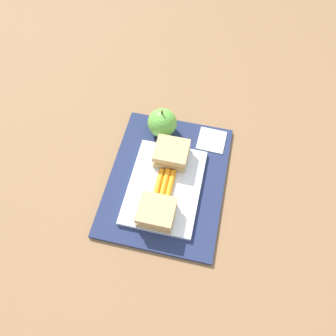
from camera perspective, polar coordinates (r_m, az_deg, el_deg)
ground_plane at (r=0.78m, az=-0.20°, el=-2.26°), size 2.40×2.40×0.00m
lunchbag_mat at (r=0.78m, az=-0.20°, el=-2.10°), size 0.36×0.28×0.01m
food_tray at (r=0.76m, az=-0.62°, el=-3.37°), size 0.23×0.17×0.01m
sandwich_half_left at (r=0.70m, az=-2.08°, el=-8.00°), size 0.07×0.08×0.04m
sandwich_half_right at (r=0.77m, az=0.66°, el=2.65°), size 0.07×0.08×0.04m
carrot_sticks_bundle at (r=0.75m, az=-0.61°, el=-2.90°), size 0.08×0.04×0.02m
apple at (r=0.82m, az=-1.05°, el=8.13°), size 0.08×0.08×0.09m
paper_napkin at (r=0.84m, az=7.88°, el=4.99°), size 0.07×0.07×0.00m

